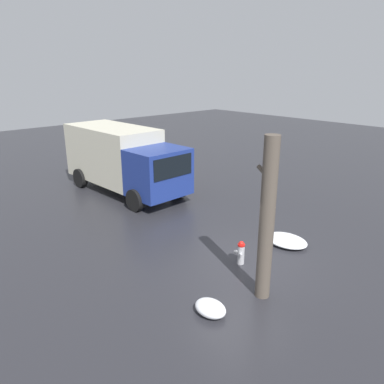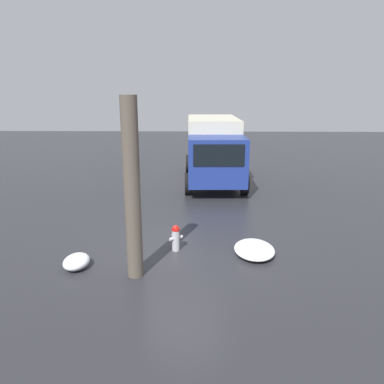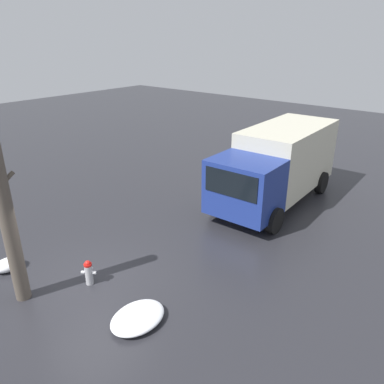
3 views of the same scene
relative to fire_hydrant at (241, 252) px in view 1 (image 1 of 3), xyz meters
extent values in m
plane|color=#28282D|center=(0.00, 0.00, -0.36)|extent=(60.00, 60.00, 0.00)
cylinder|color=#B7B7BC|center=(0.00, 0.00, -0.08)|extent=(0.20, 0.20, 0.57)
cylinder|color=red|center=(0.00, 0.00, 0.23)|extent=(0.21, 0.21, 0.06)
sphere|color=red|center=(0.00, 0.00, 0.26)|extent=(0.17, 0.17, 0.17)
cylinder|color=#B7B7BC|center=(0.12, 0.08, -0.01)|extent=(0.15, 0.15, 0.11)
cylinder|color=#B7B7BC|center=(-0.09, 0.12, -0.01)|extent=(0.13, 0.13, 0.09)
cylinder|color=#B7B7BC|center=(0.08, -0.13, -0.01)|extent=(0.13, 0.13, 0.09)
cylinder|color=brown|center=(-1.41, 0.83, 1.66)|extent=(0.36, 0.36, 4.05)
cylinder|color=brown|center=(-1.25, 0.83, 2.79)|extent=(0.42, 0.10, 0.33)
cube|color=navy|center=(5.52, -1.30, 1.04)|extent=(1.88, 2.35, 1.90)
cube|color=black|center=(4.61, -1.33, 1.42)|extent=(0.09, 1.93, 0.84)
cube|color=beige|center=(8.79, -1.20, 1.30)|extent=(4.80, 2.44, 2.44)
cylinder|color=black|center=(5.65, -2.44, 0.09)|extent=(0.91, 0.31, 0.90)
cylinder|color=black|center=(5.58, -0.15, 0.09)|extent=(0.91, 0.31, 0.90)
cylinder|color=black|center=(10.01, -2.31, 0.09)|extent=(0.91, 0.31, 0.90)
cylinder|color=black|center=(9.94, -0.01, 0.09)|extent=(0.91, 0.31, 0.90)
ellipsoid|color=white|center=(-0.18, -2.07, -0.24)|extent=(1.39, 1.05, 0.25)
ellipsoid|color=white|center=(-1.07, 2.32, -0.21)|extent=(0.81, 0.61, 0.31)
camera|label=1|loc=(-6.18, 7.59, 5.07)|focal=35.00mm
camera|label=2|loc=(-9.22, -0.66, 3.77)|focal=35.00mm
camera|label=3|loc=(-4.65, -7.38, 5.80)|focal=35.00mm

